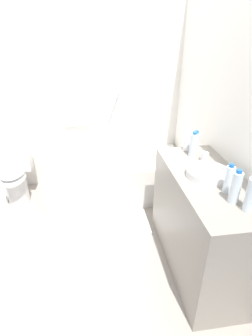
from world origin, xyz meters
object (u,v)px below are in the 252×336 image
object	(u,v)px
water_bottle_1	(193,145)
drinking_glass_0	(205,157)
bathtub	(116,175)
bath_mat	(126,223)
toilet	(16,174)
drinking_glass_1	(187,146)
water_bottle_3	(196,143)
toilet_paper_roll	(3,200)
water_bottle_0	(229,179)
water_bottle_4	(251,195)
sink_basin	(208,173)
water_bottle_2	(236,188)
sink_faucet	(231,171)

from	to	relation	value
water_bottle_1	drinking_glass_0	xyz separation A→B (m)	(0.07, -0.11, -0.07)
bathtub	bath_mat	bearing A→B (deg)	-87.25
toilet	drinking_glass_1	bearing A→B (deg)	69.57
water_bottle_3	drinking_glass_0	bearing A→B (deg)	-84.10
bath_mat	toilet_paper_roll	size ratio (longest dim) A/B	4.69
water_bottle_3	drinking_glass_1	bearing A→B (deg)	131.78
water_bottle_0	bath_mat	size ratio (longest dim) A/B	0.43
water_bottle_4	toilet_paper_roll	size ratio (longest dim) A/B	2.31
bathtub	water_bottle_4	xyz separation A→B (m)	(0.66, -1.70, 0.75)
drinking_glass_0	bath_mat	bearing A→B (deg)	152.73
sink_basin	water_bottle_2	world-z (taller)	water_bottle_2
bath_mat	water_bottle_4	bearing A→B (deg)	-59.18
bathtub	water_bottle_3	xyz separation A→B (m)	(0.66, -0.79, 0.73)
sink_faucet	water_bottle_0	size ratio (longest dim) A/B	0.69
water_bottle_2	toilet_paper_roll	distance (m)	2.75
sink_basin	toilet_paper_roll	xyz separation A→B (m)	(-2.02, 1.21, -0.87)
drinking_glass_0	drinking_glass_1	size ratio (longest dim) A/B	0.82
water_bottle_2	toilet_paper_roll	xyz separation A→B (m)	(-2.04, 1.57, -0.96)
sink_basin	water_bottle_3	world-z (taller)	water_bottle_3
water_bottle_2	water_bottle_0	bearing A→B (deg)	80.58
toilet_paper_roll	drinking_glass_0	bearing A→B (deg)	-24.19
water_bottle_2	drinking_glass_0	distance (m)	0.64
water_bottle_4	toilet	bearing A→B (deg)	137.45
water_bottle_4	drinking_glass_1	bearing A→B (deg)	93.24
bathtub	drinking_glass_0	xyz separation A→B (m)	(0.68, -0.98, 0.67)
sink_basin	water_bottle_0	bearing A→B (deg)	-79.87
sink_faucet	water_bottle_1	bearing A→B (deg)	115.70
toilet	sink_faucet	bearing A→B (deg)	59.97
toilet_paper_roll	sink_faucet	bearing A→B (deg)	-28.64
toilet	water_bottle_4	size ratio (longest dim) A/B	2.88
water_bottle_3	drinking_glass_1	size ratio (longest dim) A/B	2.21
sink_faucet	drinking_glass_1	xyz separation A→B (m)	(-0.19, 0.51, 0.02)
water_bottle_0	water_bottle_2	world-z (taller)	water_bottle_2
water_bottle_2	drinking_glass_1	bearing A→B (deg)	90.51
water_bottle_3	drinking_glass_1	distance (m)	0.10
water_bottle_3	sink_faucet	bearing A→B (deg)	-73.68
bathtub	toilet	xyz separation A→B (m)	(-1.22, 0.03, 0.09)
water_bottle_1	drinking_glass_1	xyz separation A→B (m)	(-0.00, 0.13, -0.06)
drinking_glass_1	bath_mat	size ratio (longest dim) A/B	0.19
water_bottle_1	drinking_glass_1	bearing A→B (deg)	92.00
sink_faucet	water_bottle_3	bearing A→B (deg)	106.32
water_bottle_4	bath_mat	bearing A→B (deg)	120.82
water_bottle_2	water_bottle_3	distance (m)	0.81
water_bottle_0	water_bottle_4	bearing A→B (deg)	-83.48
drinking_glass_0	water_bottle_0	bearing A→B (deg)	-95.02
toilet	water_bottle_4	distance (m)	2.64
water_bottle_1	water_bottle_4	size ratio (longest dim) A/B	0.92
toilet	toilet_paper_roll	bearing A→B (deg)	-71.13
drinking_glass_1	sink_faucet	bearing A→B (deg)	-69.97
sink_basin	water_bottle_1	bearing A→B (deg)	87.29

